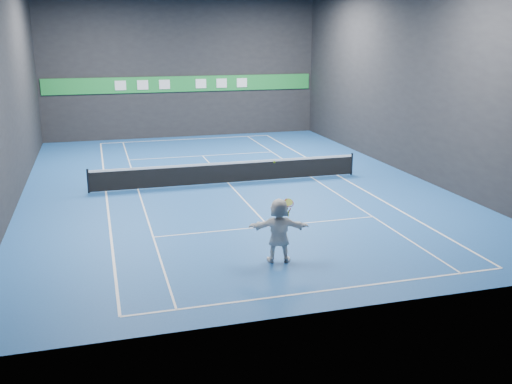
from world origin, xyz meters
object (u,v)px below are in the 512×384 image
object	(u,v)px
tennis_net	(228,172)
tennis_racket	(289,204)
tennis_ball	(274,162)
player	(279,230)

from	to	relation	value
tennis_net	tennis_racket	bearing A→B (deg)	-92.08
tennis_ball	tennis_net	world-z (taller)	tennis_ball
player	tennis_racket	bearing A→B (deg)	-157.05
player	tennis_net	bearing A→B (deg)	-79.65
tennis_ball	tennis_racket	bearing A→B (deg)	-0.95
tennis_ball	tennis_net	xyz separation A→B (m)	(0.81, 9.50, -2.54)
player	tennis_racket	world-z (taller)	player
player	tennis_racket	distance (m)	0.83
player	tennis_ball	bearing A→B (deg)	-6.22
tennis_ball	tennis_net	distance (m)	9.86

